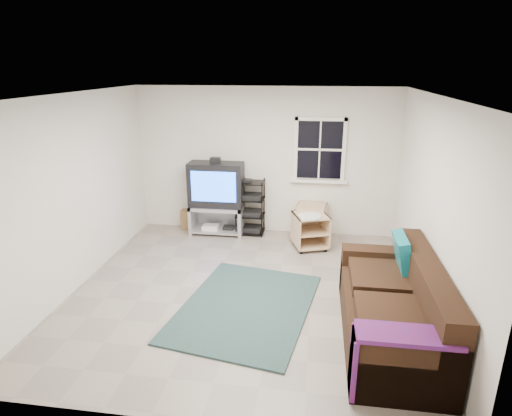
% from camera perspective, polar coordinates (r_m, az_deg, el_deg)
% --- Properties ---
extents(room, '(4.60, 4.62, 4.60)m').
position_cam_1_polar(room, '(7.51, 8.46, 7.16)').
color(room, gray).
rests_on(room, ground).
extents(tv_unit, '(0.96, 0.48, 1.41)m').
position_cam_1_polar(tv_unit, '(7.66, -5.30, 2.09)').
color(tv_unit, '#A1A1A9').
rests_on(tv_unit, ground).
extents(av_rack, '(0.51, 0.37, 1.01)m').
position_cam_1_polar(av_rack, '(7.70, -0.78, -0.35)').
color(av_rack, black).
rests_on(av_rack, ground).
extents(side_table_left, '(0.58, 0.58, 0.61)m').
position_cam_1_polar(side_table_left, '(7.62, 7.37, -1.61)').
color(side_table_left, '#D4AF82').
rests_on(side_table_left, ground).
extents(side_table_right, '(0.68, 0.68, 0.62)m').
position_cam_1_polar(side_table_right, '(7.21, 7.14, -2.65)').
color(side_table_right, '#D4AF82').
rests_on(side_table_right, ground).
extents(sofa, '(0.98, 2.21, 1.01)m').
position_cam_1_polar(sofa, '(5.10, 17.95, -12.86)').
color(sofa, black).
rests_on(sofa, ground).
extents(shag_rug, '(1.89, 2.36, 0.03)m').
position_cam_1_polar(shag_rug, '(5.59, -1.35, -13.02)').
color(shag_rug, black).
rests_on(shag_rug, ground).
extents(paper_bag, '(0.26, 0.17, 0.37)m').
position_cam_1_polar(paper_bag, '(8.11, -9.01, -1.49)').
color(paper_bag, olive).
rests_on(paper_bag, ground).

